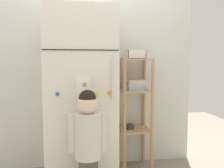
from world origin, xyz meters
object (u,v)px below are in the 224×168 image
Objects in this scene: refrigerator at (81,96)px; child_standing at (88,135)px; pantry_shelf_unit at (135,100)px; fruit_bin at (136,55)px.

refrigerator reaches higher than child_standing.
pantry_shelf_unit reaches higher than child_standing.
refrigerator is at bearing -166.14° from fruit_bin.
child_standing is 4.95× the size of fruit_bin.
fruit_bin is (0.62, 0.15, 0.43)m from refrigerator.
pantry_shelf_unit is (0.62, 0.14, -0.09)m from refrigerator.
refrigerator reaches higher than fruit_bin.
child_standing is at bearing -132.94° from pantry_shelf_unit.
fruit_bin is at bearing 13.86° from refrigerator.
pantry_shelf_unit is at bearing 12.95° from refrigerator.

